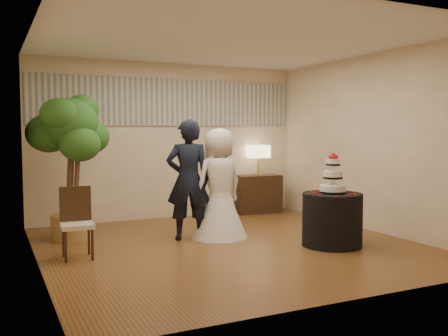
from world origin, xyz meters
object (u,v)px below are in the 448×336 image
table_lamp (258,160)px  ficus_tree (70,165)px  wedding_cake (333,173)px  side_chair (77,223)px  bride (219,183)px  groom (188,180)px  cake_table (332,220)px  console (258,194)px

table_lamp → ficus_tree: 3.74m
wedding_cake → side_chair: 3.44m
ficus_tree → bride: bearing=-21.5°
groom → table_lamp: size_ratio=3.03×
wedding_cake → ficus_tree: bearing=148.3°
bride → cake_table: size_ratio=1.99×
console → side_chair: side_chair is taller
cake_table → groom: bearing=143.1°
bride → side_chair: (-2.12, -0.38, -0.37)m
bride → wedding_cake: size_ratio=2.92×
groom → console: (2.08, 1.63, -0.51)m
bride → cake_table: (1.18, -1.18, -0.45)m
wedding_cake → ficus_tree: size_ratio=0.26×
table_lamp → side_chair: table_lamp is taller
cake_table → bride: bearing=135.0°
bride → console: bride is taller
console → ficus_tree: 3.81m
bride → side_chair: bearing=-1.3°
console → ficus_tree: size_ratio=0.40×
groom → side_chair: (-1.65, -0.44, -0.43)m
cake_table → ficus_tree: (-3.20, 1.97, 0.72)m
side_chair → ficus_tree: bearing=88.0°
cake_table → ficus_tree: ficus_tree is taller
ficus_tree → side_chair: ficus_tree is taller
table_lamp → ficus_tree: size_ratio=0.27×
wedding_cake → table_lamp: 2.90m
cake_table → ficus_tree: 3.83m
bride → ficus_tree: size_ratio=0.75×
bride → console: 2.38m
table_lamp → side_chair: (-3.73, -2.07, -0.58)m
bride → wedding_cake: 1.68m
groom → bride: size_ratio=1.07×
cake_table → side_chair: size_ratio=0.92×
bride → table_lamp: (1.62, 1.69, 0.20)m
groom → side_chair: bearing=30.6°
bride → side_chair: 2.18m
bride → console: bearing=-145.1°
cake_table → console: bearing=81.3°
wedding_cake → table_lamp: size_ratio=0.96×
wedding_cake → side_chair: size_ratio=0.63×
cake_table → console: 2.90m
groom → ficus_tree: 1.73m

